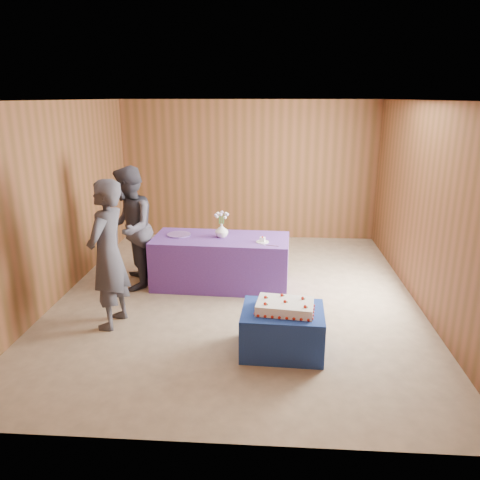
# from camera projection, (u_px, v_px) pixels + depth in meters

# --- Properties ---
(ground) EXTENTS (6.00, 6.00, 0.00)m
(ground) POSITION_uv_depth(u_px,v_px,m) (237.00, 296.00, 6.73)
(ground) COLOR gray
(ground) RESTS_ON ground
(room_shell) EXTENTS (5.04, 6.04, 2.72)m
(room_shell) POSITION_uv_depth(u_px,v_px,m) (237.00, 171.00, 6.20)
(room_shell) COLOR brown
(room_shell) RESTS_ON ground
(cake_table) EXTENTS (0.93, 0.74, 0.50)m
(cake_table) POSITION_uv_depth(u_px,v_px,m) (282.00, 331.00, 5.20)
(cake_table) COLOR #1B3597
(cake_table) RESTS_ON ground
(serving_table) EXTENTS (2.04, 0.99, 0.75)m
(serving_table) POSITION_uv_depth(u_px,v_px,m) (221.00, 261.00, 7.01)
(serving_table) COLOR #603799
(serving_table) RESTS_ON ground
(sheet_cake) EXTENTS (0.68, 0.51, 0.15)m
(sheet_cake) POSITION_uv_depth(u_px,v_px,m) (285.00, 306.00, 5.09)
(sheet_cake) COLOR white
(sheet_cake) RESTS_ON cake_table
(vase) EXTENTS (0.22, 0.22, 0.20)m
(vase) POSITION_uv_depth(u_px,v_px,m) (222.00, 231.00, 6.90)
(vase) COLOR white
(vase) RESTS_ON serving_table
(flower_spray) EXTENTS (0.22, 0.22, 0.16)m
(flower_spray) POSITION_uv_depth(u_px,v_px,m) (221.00, 215.00, 6.83)
(flower_spray) COLOR #2C6E2E
(flower_spray) RESTS_ON vase
(platter) EXTENTS (0.46, 0.46, 0.02)m
(platter) POSITION_uv_depth(u_px,v_px,m) (179.00, 235.00, 7.02)
(platter) COLOR #7352A4
(platter) RESTS_ON serving_table
(plate) EXTENTS (0.19, 0.19, 0.01)m
(plate) POSITION_uv_depth(u_px,v_px,m) (262.00, 242.00, 6.68)
(plate) COLOR white
(plate) RESTS_ON serving_table
(cake_slice) EXTENTS (0.08, 0.07, 0.09)m
(cake_slice) POSITION_uv_depth(u_px,v_px,m) (262.00, 239.00, 6.67)
(cake_slice) COLOR white
(cake_slice) RESTS_ON plate
(knife) EXTENTS (0.26, 0.08, 0.00)m
(knife) POSITION_uv_depth(u_px,v_px,m) (270.00, 245.00, 6.53)
(knife) COLOR #AEAEB2
(knife) RESTS_ON serving_table
(guest_left) EXTENTS (0.54, 0.73, 1.84)m
(guest_left) POSITION_uv_depth(u_px,v_px,m) (108.00, 255.00, 5.62)
(guest_left) COLOR #3A3944
(guest_left) RESTS_ON ground
(guest_right) EXTENTS (0.85, 1.00, 1.81)m
(guest_right) POSITION_uv_depth(u_px,v_px,m) (129.00, 228.00, 6.81)
(guest_right) COLOR #393843
(guest_right) RESTS_ON ground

